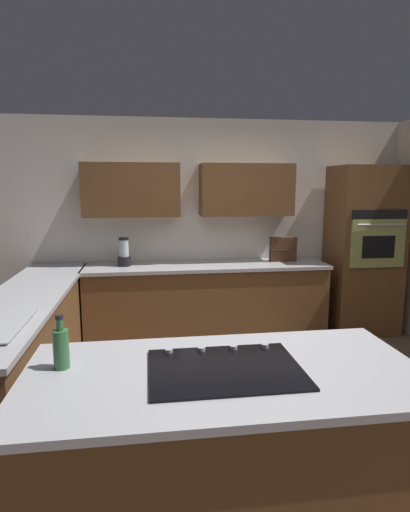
{
  "coord_description": "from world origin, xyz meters",
  "views": [
    {
      "loc": [
        0.78,
        3.01,
        1.81
      ],
      "look_at": [
        0.22,
        -1.03,
        1.12
      ],
      "focal_mm": 29.14,
      "sensor_mm": 36.0,
      "label": 1
    }
  ],
  "objects_px": {
    "cooktop": "(225,368)",
    "spice_rack": "(283,249)",
    "oil_bottle": "(61,347)",
    "wall_oven": "(364,250)",
    "blender": "(124,254)"
  },
  "relations": [
    {
      "from": "wall_oven",
      "to": "blender",
      "type": "distance_m",
      "value": 2.9
    },
    {
      "from": "blender",
      "to": "oil_bottle",
      "type": "relative_size",
      "value": 1.17
    },
    {
      "from": "oil_bottle",
      "to": "wall_oven",
      "type": "bearing_deg",
      "value": -139.1
    },
    {
      "from": "wall_oven",
      "to": "oil_bottle",
      "type": "bearing_deg",
      "value": 40.9
    },
    {
      "from": "oil_bottle",
      "to": "spice_rack",
      "type": "bearing_deg",
      "value": -127.05
    },
    {
      "from": "cooktop",
      "to": "spice_rack",
      "type": "xyz_separation_m",
      "value": [
        -1.26,
        -2.88,
        0.14
      ]
    },
    {
      "from": "wall_oven",
      "to": "blender",
      "type": "relative_size",
      "value": 6.24
    },
    {
      "from": "blender",
      "to": "spice_rack",
      "type": "bearing_deg",
      "value": -178.81
    },
    {
      "from": "blender",
      "to": "cooktop",
      "type": "bearing_deg",
      "value": 102.73
    },
    {
      "from": "cooktop",
      "to": "spice_rack",
      "type": "height_order",
      "value": "spice_rack"
    },
    {
      "from": "wall_oven",
      "to": "blender",
      "type": "bearing_deg",
      "value": -0.88
    },
    {
      "from": "blender",
      "to": "oil_bottle",
      "type": "distance_m",
      "value": 2.71
    },
    {
      "from": "spice_rack",
      "to": "blender",
      "type": "bearing_deg",
      "value": 1.19
    },
    {
      "from": "cooktop",
      "to": "spice_rack",
      "type": "bearing_deg",
      "value": -113.61
    },
    {
      "from": "cooktop",
      "to": "oil_bottle",
      "type": "relative_size",
      "value": 2.72
    }
  ]
}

